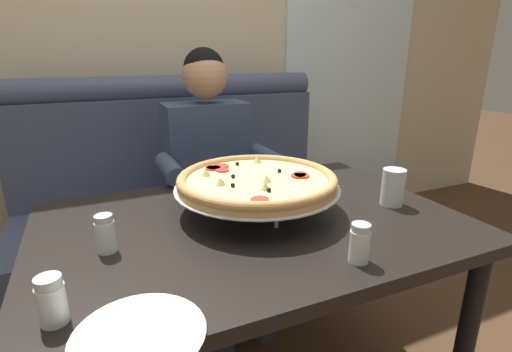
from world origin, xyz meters
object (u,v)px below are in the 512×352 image
shaker_pepper_flakes (359,246)px  plate_near_left (139,331)px  booth_bench (187,213)px  pizza (257,181)px  shaker_parmesan (106,236)px  dining_table (253,243)px  drinking_glass (393,189)px  shaker_oregano (52,303)px  patio_chair (288,129)px  diner_main (214,170)px

shaker_pepper_flakes → plate_near_left: shaker_pepper_flakes is taller
booth_bench → pizza: size_ratio=3.18×
shaker_parmesan → shaker_pepper_flakes: (0.58, -0.31, -0.00)m
dining_table → plate_near_left: size_ratio=5.20×
plate_near_left → drinking_glass: bearing=19.4°
drinking_glass → shaker_oregano: bearing=-168.8°
drinking_glass → pizza: bearing=162.4°
shaker_oregano → drinking_glass: size_ratio=0.79×
pizza → plate_near_left: 0.65m
patio_chair → drinking_glass: bearing=-110.6°
diner_main → shaker_pepper_flakes: (0.07, -1.00, 0.07)m
dining_table → diner_main: 0.66m
shaker_pepper_flakes → shaker_parmesan: bearing=151.7°
diner_main → pizza: size_ratio=2.33×
pizza → drinking_glass: pizza is taller
drinking_glass → dining_table: bearing=170.8°
booth_bench → dining_table: 0.95m
booth_bench → shaker_oregano: size_ratio=17.18×
shaker_parmesan → drinking_glass: 0.94m
drinking_glass → patio_chair: bearing=69.4°
drinking_glass → patio_chair: drinking_glass is taller
shaker_pepper_flakes → patio_chair: patio_chair is taller
dining_table → shaker_oregano: bearing=-152.3°
pizza → shaker_parmesan: size_ratio=5.20×
shaker_oregano → patio_chair: size_ratio=0.12×
booth_bench → diner_main: size_ratio=1.37×
pizza → shaker_pepper_flakes: size_ratio=5.28×
shaker_oregano → patio_chair: (1.95, 2.61, -0.26)m
diner_main → drinking_glass: (0.42, -0.73, 0.08)m
dining_table → pizza: pizza is taller
shaker_oregano → drinking_glass: (1.05, 0.21, 0.01)m
plate_near_left → booth_bench: bearing=72.9°
dining_table → shaker_pepper_flakes: bearing=-67.2°
shaker_pepper_flakes → drinking_glass: (0.35, 0.26, 0.01)m
pizza → drinking_glass: (0.45, -0.14, -0.05)m
patio_chair → plate_near_left: bearing=-123.6°
pizza → dining_table: bearing=-124.6°
shaker_oregano → plate_near_left: (0.15, -0.11, -0.03)m
shaker_pepper_flakes → patio_chair: size_ratio=0.12×
booth_bench → shaker_pepper_flakes: 1.33m
shaker_pepper_flakes → plate_near_left: 0.55m
shaker_oregano → plate_near_left: bearing=-36.6°
pizza → shaker_pepper_flakes: 0.43m
diner_main → shaker_oregano: (-0.63, -0.94, 0.07)m
dining_table → drinking_glass: size_ratio=10.22×
booth_bench → plate_near_left: booth_bench is taller
shaker_oregano → drinking_glass: bearing=11.2°
plate_near_left → patio_chair: size_ratio=0.29×
patio_chair → dining_table: bearing=-121.2°
dining_table → shaker_oregano: 0.64m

